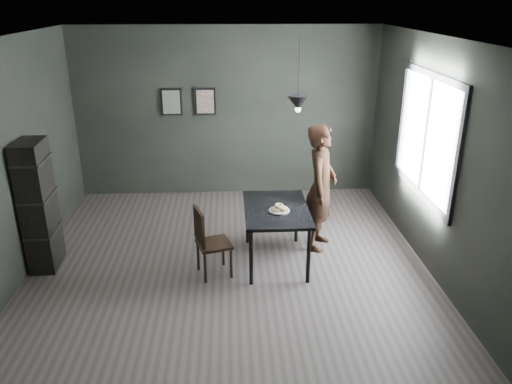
{
  "coord_description": "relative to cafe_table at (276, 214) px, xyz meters",
  "views": [
    {
      "loc": [
        0.04,
        -5.69,
        3.23
      ],
      "look_at": [
        0.35,
        0.05,
        0.95
      ],
      "focal_mm": 35.0,
      "sensor_mm": 36.0,
      "label": 1
    }
  ],
  "objects": [
    {
      "name": "white_plate",
      "position": [
        0.03,
        -0.11,
        0.08
      ],
      "size": [
        0.23,
        0.23,
        0.01
      ],
      "primitive_type": "cylinder",
      "color": "white",
      "rests_on": "cafe_table"
    },
    {
      "name": "pendant_lamp",
      "position": [
        0.25,
        0.1,
        1.38
      ],
      "size": [
        0.28,
        0.28,
        0.86
      ],
      "color": "black",
      "rests_on": "ground"
    },
    {
      "name": "wood_chair",
      "position": [
        -0.85,
        -0.3,
        -0.17
      ],
      "size": [
        0.48,
        0.48,
        0.89
      ],
      "rotation": [
        0.0,
        0.0,
        0.31
      ],
      "color": "black",
      "rests_on": "ground"
    },
    {
      "name": "framed_print_right",
      "position": [
        -0.95,
        2.47,
        0.93
      ],
      "size": [
        0.34,
        0.04,
        0.44
      ],
      "color": "black",
      "rests_on": "ground"
    },
    {
      "name": "donut_pile",
      "position": [
        0.03,
        -0.11,
        0.13
      ],
      "size": [
        0.22,
        0.17,
        0.09
      ],
      "rotation": [
        0.0,
        0.0,
        0.15
      ],
      "color": "beige",
      "rests_on": "white_plate"
    },
    {
      "name": "woman",
      "position": [
        0.63,
        0.4,
        0.18
      ],
      "size": [
        0.61,
        0.73,
        1.71
      ],
      "primitive_type": "imported",
      "rotation": [
        0.0,
        0.0,
        1.21
      ],
      "color": "black",
      "rests_on": "ground"
    },
    {
      "name": "ceiling",
      "position": [
        -0.6,
        0.0,
        2.13
      ],
      "size": [
        5.0,
        5.0,
        0.02
      ],
      "color": "silver",
      "rests_on": "ground"
    },
    {
      "name": "shelf_unit",
      "position": [
        -2.92,
        0.06,
        0.15
      ],
      "size": [
        0.33,
        0.56,
        1.64
      ],
      "primitive_type": "cube",
      "rotation": [
        0.0,
        0.0,
        0.04
      ],
      "color": "black",
      "rests_on": "ground"
    },
    {
      "name": "ground",
      "position": [
        -0.6,
        0.0,
        -0.67
      ],
      "size": [
        5.0,
        5.0,
        0.0
      ],
      "primitive_type": "plane",
      "color": "#393332",
      "rests_on": "ground"
    },
    {
      "name": "cafe_table",
      "position": [
        0.0,
        0.0,
        0.0
      ],
      "size": [
        0.8,
        1.2,
        0.75
      ],
      "color": "black",
      "rests_on": "ground"
    },
    {
      "name": "back_wall",
      "position": [
        -0.6,
        2.5,
        0.73
      ],
      "size": [
        5.0,
        0.1,
        2.8
      ],
      "primitive_type": "cube",
      "color": "black",
      "rests_on": "ground"
    },
    {
      "name": "framed_print_left",
      "position": [
        -1.5,
        2.47,
        0.93
      ],
      "size": [
        0.34,
        0.04,
        0.44
      ],
      "color": "black",
      "rests_on": "ground"
    },
    {
      "name": "window_assembly",
      "position": [
        1.87,
        0.2,
        0.93
      ],
      "size": [
        0.04,
        1.96,
        1.56
      ],
      "color": "white",
      "rests_on": "ground"
    }
  ]
}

